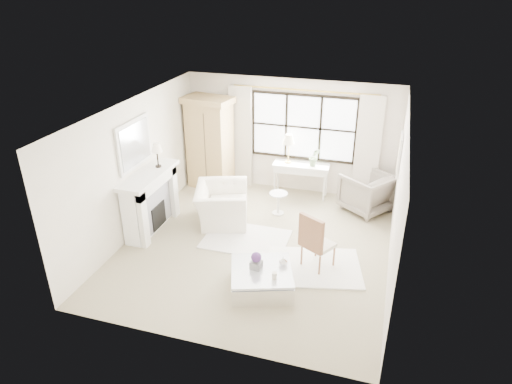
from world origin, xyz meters
TOP-DOWN VIEW (x-y plane):
  - floor at (0.00, 0.00)m, footprint 5.50×5.50m
  - ceiling at (0.00, 0.00)m, footprint 5.50×5.50m
  - wall_back at (0.00, 2.75)m, footprint 5.00×0.00m
  - wall_front at (0.00, -2.75)m, footprint 5.00×0.00m
  - wall_left at (-2.50, 0.00)m, footprint 0.00×5.50m
  - wall_right at (2.50, 0.00)m, footprint 0.00×5.50m
  - window_pane at (0.30, 2.73)m, footprint 2.40×0.02m
  - window_frame at (0.30, 2.72)m, footprint 2.50×0.04m
  - curtain_rod at (0.30, 2.67)m, footprint 3.30×0.04m
  - curtain_left at (-1.20, 2.65)m, footprint 0.55×0.10m
  - curtain_right at (1.80, 2.65)m, footprint 0.55×0.10m
  - fireplace at (-2.27, 0.00)m, footprint 0.58×1.66m
  - mirror_frame at (-2.47, 0.00)m, footprint 0.05×1.15m
  - mirror_glass at (-2.44, 0.00)m, footprint 0.02×1.00m
  - art_frame at (2.47, 1.70)m, footprint 0.04×0.62m
  - art_canvas at (2.45, 1.70)m, footprint 0.01×0.52m
  - mantel_lamp at (-2.19, 0.34)m, footprint 0.22×0.22m
  - armoire at (-1.87, 2.32)m, footprint 1.22×0.88m
  - console_table at (0.35, 2.43)m, footprint 1.32×0.51m
  - console_lamp at (0.03, 2.45)m, footprint 0.28×0.28m
  - orchid_plant at (0.65, 2.42)m, footprint 0.29×0.26m
  - side_table at (0.08, 1.38)m, footprint 0.40×0.40m
  - rug_left at (-0.26, 0.13)m, footprint 1.65×1.17m
  - rug_right at (1.22, -0.42)m, footprint 1.90×1.60m
  - club_armchair at (-0.99, 0.72)m, footprint 1.38×1.48m
  - wingback_chair at (1.91, 2.13)m, footprint 1.33×1.32m
  - french_chair at (1.25, -0.37)m, footprint 0.66×0.66m
  - coffee_table at (0.47, -1.26)m, footprint 1.28×1.28m
  - planter_box at (0.38, -1.25)m, footprint 0.20×0.20m
  - planter_flowers at (0.38, -1.25)m, footprint 0.17×0.17m
  - pillar_candle at (0.74, -1.44)m, footprint 0.08×0.08m
  - coffee_vase at (0.78, -1.03)m, footprint 0.17×0.17m

SIDE VIEW (x-z plane):
  - floor at x=0.00m, z-range 0.00..0.00m
  - rug_left at x=-0.26m, z-range 0.00..0.03m
  - rug_right at x=1.22m, z-range 0.00..0.03m
  - coffee_table at x=0.47m, z-range -0.01..0.37m
  - french_chair at x=1.25m, z-range -0.23..0.85m
  - side_table at x=0.08m, z-range 0.08..0.58m
  - club_armchair at x=-0.99m, z-range 0.00..0.79m
  - console_table at x=0.35m, z-range 0.00..0.80m
  - wingback_chair at x=1.91m, z-range 0.00..0.88m
  - pillar_candle at x=0.74m, z-range 0.38..0.50m
  - planter_box at x=0.38m, z-range 0.38..0.51m
  - coffee_vase at x=0.78m, z-range 0.38..0.53m
  - planter_flowers at x=0.38m, z-range 0.51..0.68m
  - fireplace at x=-2.27m, z-range 0.02..1.28m
  - orchid_plant at x=0.65m, z-range 0.80..1.23m
  - armoire at x=-1.87m, z-range 0.02..2.26m
  - curtain_left at x=-1.20m, z-range 0.00..2.47m
  - curtain_right at x=1.80m, z-range 0.00..2.47m
  - wall_left at x=-2.50m, z-range -1.40..4.10m
  - wall_right at x=2.50m, z-range -1.40..4.10m
  - wall_back at x=0.00m, z-range -1.15..3.85m
  - wall_front at x=0.00m, z-range -1.15..3.85m
  - console_lamp at x=0.03m, z-range 1.01..1.70m
  - art_frame at x=2.47m, z-range 1.14..1.96m
  - art_canvas at x=2.45m, z-range 1.19..1.91m
  - window_pane at x=0.30m, z-range 0.85..2.35m
  - window_frame at x=0.30m, z-range 0.85..2.35m
  - mantel_lamp at x=-2.19m, z-range 1.40..1.91m
  - mirror_frame at x=-2.47m, z-range 1.37..2.31m
  - mirror_glass at x=-2.44m, z-range 1.44..2.24m
  - curtain_rod at x=0.30m, z-range 2.45..2.49m
  - ceiling at x=0.00m, z-range 2.70..2.70m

